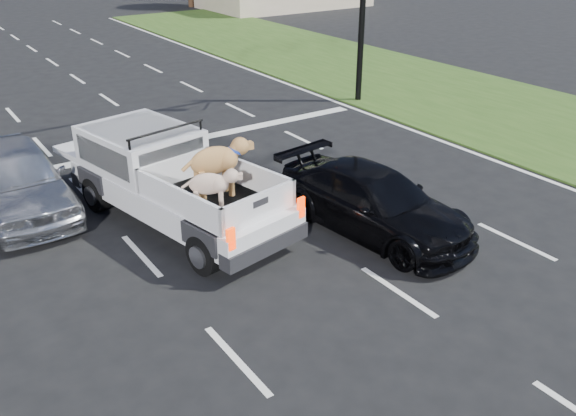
# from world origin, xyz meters

# --- Properties ---
(ground) EXTENTS (160.00, 160.00, 0.00)m
(ground) POSITION_xyz_m (0.00, 0.00, 0.00)
(ground) COLOR black
(ground) RESTS_ON ground
(road_markings) EXTENTS (17.75, 60.00, 0.01)m
(road_markings) POSITION_xyz_m (0.00, 6.56, 0.01)
(road_markings) COLOR silver
(road_markings) RESTS_ON ground
(grass_shoulder_right) EXTENTS (8.00, 60.00, 0.06)m
(grass_shoulder_right) POSITION_xyz_m (13.00, 6.00, 0.03)
(grass_shoulder_right) COLOR #284515
(grass_shoulder_right) RESTS_ON ground
(pickup_truck) EXTENTS (3.25, 6.22, 2.22)m
(pickup_truck) POSITION_xyz_m (-0.46, 5.11, 1.05)
(pickup_truck) COLOR black
(pickup_truck) RESTS_ON ground
(silver_sedan) EXTENTS (1.99, 4.91, 1.67)m
(silver_sedan) POSITION_xyz_m (-3.27, 7.64, 0.84)
(silver_sedan) COLOR #B0B2B7
(silver_sedan) RESTS_ON ground
(black_coupe) EXTENTS (2.63, 5.10, 1.42)m
(black_coupe) POSITION_xyz_m (2.99, 2.16, 0.71)
(black_coupe) COLOR black
(black_coupe) RESTS_ON ground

